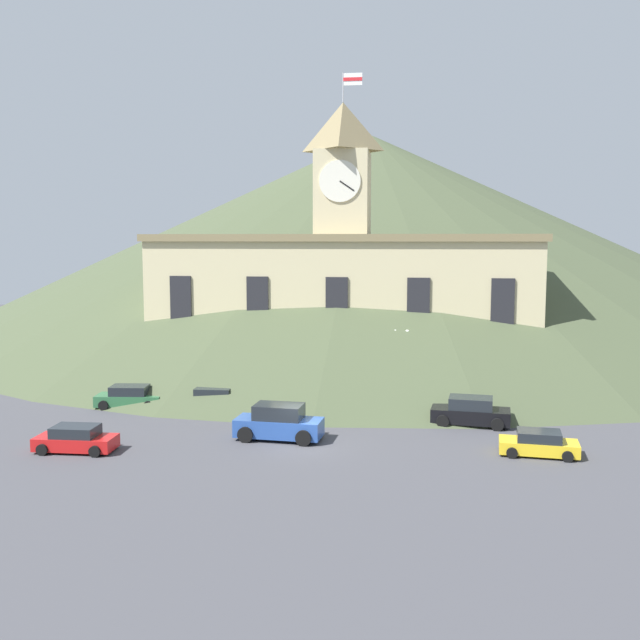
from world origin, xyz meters
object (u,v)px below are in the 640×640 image
object	(u,v)px
car_green_wagon	(130,397)
car_white_taxi	(214,399)
car_red_sedan	(76,439)
car_yellow_coupe	(539,444)
street_lamp_center	(262,348)
car_blue_van	(279,423)
car_black_suv	(471,412)
street_lamp_far_right	(401,347)

from	to	relation	value
car_green_wagon	car_white_taxi	bearing A→B (deg)	178.18
car_red_sedan	car_yellow_coupe	distance (m)	25.56
street_lamp_center	car_yellow_coupe	size ratio (longest dim) A/B	1.00
car_blue_van	car_white_taxi	bearing A→B (deg)	-44.89
car_blue_van	car_black_suv	size ratio (longest dim) A/B	1.03
car_black_suv	car_green_wagon	xyz separation A→B (m)	(-23.36, 1.58, -0.11)
car_red_sedan	car_green_wagon	size ratio (longest dim) A/B	0.94
street_lamp_far_right	car_black_suv	xyz separation A→B (m)	(4.65, -9.05, -2.74)
street_lamp_center	car_blue_van	size ratio (longest dim) A/B	0.83
car_black_suv	street_lamp_center	bearing A→B (deg)	-24.21
car_red_sedan	car_yellow_coupe	xyz separation A→B (m)	(25.40, 2.81, -0.05)
car_red_sedan	car_white_taxi	size ratio (longest dim) A/B	0.97
car_white_taxi	car_black_suv	size ratio (longest dim) A/B	0.90
car_red_sedan	street_lamp_center	bearing A→B (deg)	-112.16
car_red_sedan	car_blue_van	bearing A→B (deg)	-161.85
street_lamp_center	car_yellow_coupe	world-z (taller)	street_lamp_center
street_lamp_center	car_red_sedan	world-z (taller)	street_lamp_center
street_lamp_center	car_red_sedan	xyz separation A→B (m)	(-6.61, -17.83, -2.54)
street_lamp_far_right	car_black_suv	distance (m)	10.53
street_lamp_center	car_black_suv	xyz separation A→B (m)	(15.54, -9.05, -2.38)
street_lamp_far_right	car_yellow_coupe	distance (m)	17.22
car_red_sedan	car_black_suv	bearing A→B (deg)	-160.19
car_red_sedan	car_blue_van	xyz separation A→B (m)	(10.73, 3.90, 0.29)
car_white_taxi	car_yellow_coupe	xyz separation A→B (m)	(20.64, -7.97, -0.07)
street_lamp_center	car_yellow_coupe	bearing A→B (deg)	-38.64
street_lamp_center	street_lamp_far_right	distance (m)	10.90
car_yellow_coupe	car_green_wagon	world-z (taller)	car_green_wagon
car_white_taxi	car_blue_van	world-z (taller)	car_blue_van
car_white_taxi	car_blue_van	bearing A→B (deg)	128.32
car_yellow_coupe	car_green_wagon	size ratio (longest dim) A/B	0.91
car_red_sedan	car_black_suv	world-z (taller)	car_black_suv
street_lamp_center	car_white_taxi	distance (m)	7.71
street_lamp_far_right	car_blue_van	bearing A→B (deg)	-115.94
car_red_sedan	car_black_suv	size ratio (longest dim) A/B	0.88
car_yellow_coupe	car_black_suv	world-z (taller)	car_black_suv
car_white_taxi	car_black_suv	xyz separation A→B (m)	(17.40, -2.00, 0.14)
street_lamp_far_right	car_red_sedan	distance (m)	25.16
car_blue_van	street_lamp_far_right	bearing A→B (deg)	-111.76
street_lamp_center	car_white_taxi	world-z (taller)	street_lamp_center
street_lamp_far_right	street_lamp_center	bearing A→B (deg)	180.00
car_white_taxi	street_lamp_far_right	bearing A→B (deg)	-153.67
car_blue_van	car_green_wagon	size ratio (longest dim) A/B	1.10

